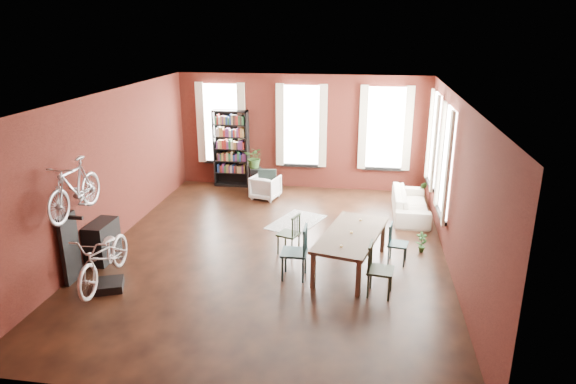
% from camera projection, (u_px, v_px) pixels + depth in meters
% --- Properties ---
extents(room, '(9.00, 9.04, 3.22)m').
position_uv_depth(room, '(290.00, 145.00, 10.53)').
color(room, black).
rests_on(room, ground).
extents(dining_table, '(1.44, 2.32, 0.73)m').
position_uv_depth(dining_table, '(351.00, 251.00, 9.81)').
color(dining_table, brown).
rests_on(dining_table, ground).
extents(dining_chair_a, '(0.47, 0.47, 1.01)m').
position_uv_depth(dining_chair_a, '(294.00, 252.00, 9.43)').
color(dining_chair_a, '#1A383B').
rests_on(dining_chair_a, ground).
extents(dining_chair_b, '(0.50, 0.50, 0.85)m').
position_uv_depth(dining_chair_b, '(289.00, 234.00, 10.46)').
color(dining_chair_b, black).
rests_on(dining_chair_b, ground).
extents(dining_chair_c, '(0.49, 0.49, 0.95)m').
position_uv_depth(dining_chair_c, '(380.00, 270.00, 8.82)').
color(dining_chair_c, black).
rests_on(dining_chair_c, ground).
extents(dining_chair_d, '(0.43, 0.43, 0.80)m').
position_uv_depth(dining_chair_d, '(398.00, 244.00, 10.04)').
color(dining_chair_d, '#193538').
rests_on(dining_chair_d, ground).
extents(bookshelf, '(1.00, 0.32, 2.20)m').
position_uv_depth(bookshelf, '(231.00, 149.00, 14.64)').
color(bookshelf, black).
rests_on(bookshelf, ground).
extents(white_armchair, '(0.81, 0.78, 0.70)m').
position_uv_depth(white_armchair, '(265.00, 186.00, 13.78)').
color(white_armchair, silver).
rests_on(white_armchair, ground).
extents(cream_sofa, '(0.61, 2.08, 0.81)m').
position_uv_depth(cream_sofa, '(411.00, 200.00, 12.54)').
color(cream_sofa, beige).
rests_on(cream_sofa, ground).
extents(striped_rug, '(1.41, 1.73, 0.01)m').
position_uv_depth(striped_rug, '(296.00, 222.00, 12.21)').
color(striped_rug, black).
rests_on(striped_rug, ground).
extents(bike_trainer, '(0.65, 0.65, 0.15)m').
position_uv_depth(bike_trainer, '(109.00, 285.00, 9.13)').
color(bike_trainer, black).
rests_on(bike_trainer, ground).
extents(bike_wall_rack, '(0.16, 0.60, 1.30)m').
position_uv_depth(bike_wall_rack, '(70.00, 248.00, 9.26)').
color(bike_wall_rack, black).
rests_on(bike_wall_rack, ground).
extents(console_table, '(0.40, 0.80, 0.80)m').
position_uv_depth(console_table, '(102.00, 241.00, 10.17)').
color(console_table, black).
rests_on(console_table, ground).
extents(plant_stand, '(0.45, 0.45, 0.69)m').
position_uv_depth(plant_stand, '(256.00, 180.00, 14.31)').
color(plant_stand, black).
rests_on(plant_stand, ground).
extents(plant_by_sofa, '(0.43, 0.65, 0.27)m').
position_uv_depth(plant_by_sofa, '(420.00, 198.00, 13.48)').
color(plant_by_sofa, '#2F6227').
rests_on(plant_by_sofa, ground).
extents(plant_small, '(0.35, 0.49, 0.16)m').
position_uv_depth(plant_small, '(421.00, 248.00, 10.61)').
color(plant_small, '#255220').
rests_on(plant_small, ground).
extents(bicycle_floor, '(0.70, 1.01, 1.86)m').
position_uv_depth(bicycle_floor, '(101.00, 233.00, 8.82)').
color(bicycle_floor, beige).
rests_on(bicycle_floor, bike_trainer).
extents(bicycle_hung, '(0.47, 1.00, 1.66)m').
position_uv_depth(bicycle_hung, '(72.00, 170.00, 8.76)').
color(bicycle_hung, '#A5A8AD').
rests_on(bicycle_hung, bike_wall_rack).
extents(plant_on_stand, '(0.59, 0.64, 0.46)m').
position_uv_depth(plant_on_stand, '(255.00, 160.00, 14.17)').
color(plant_on_stand, '#2B4F1F').
rests_on(plant_on_stand, plant_stand).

